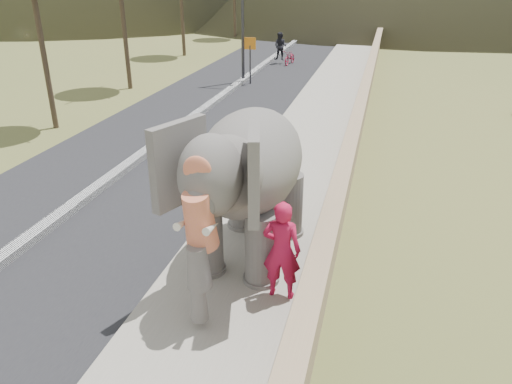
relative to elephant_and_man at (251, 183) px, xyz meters
The scene contains 8 objects.
ground 1.85m from the elephant_and_man, 91.72° to the left, with size 160.00×160.00×0.00m, color olive.
road 11.86m from the elephant_and_man, 115.33° to the left, with size 7.00×120.00×0.03m, color black.
median 11.84m from the elephant_and_man, 115.33° to the left, with size 0.35×120.00×0.22m, color black.
walkway 10.73m from the elephant_and_man, 90.10° to the left, with size 3.00×120.00×0.15m, color #9E9687.
parapet 10.79m from the elephant_and_man, 81.25° to the left, with size 0.30×120.00×1.10m, color tan.
signboard 17.32m from the elephant_and_man, 105.12° to the left, with size 0.60×0.08×2.40m.
elephant_and_man is the anchor object (origin of this frame).
motorcyclist 23.27m from the elephant_and_man, 99.67° to the left, with size 1.49×1.75×1.97m.
Camera 1 is at (2.42, -9.53, 5.74)m, focal length 35.00 mm.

